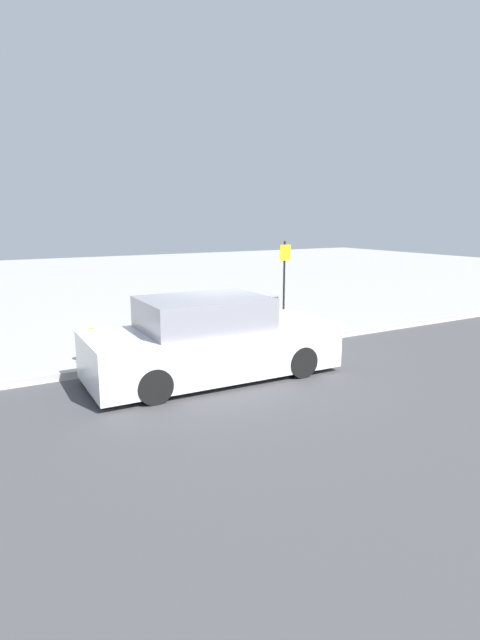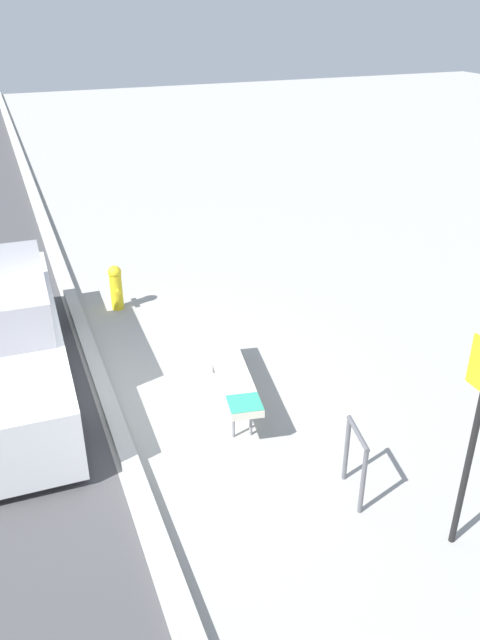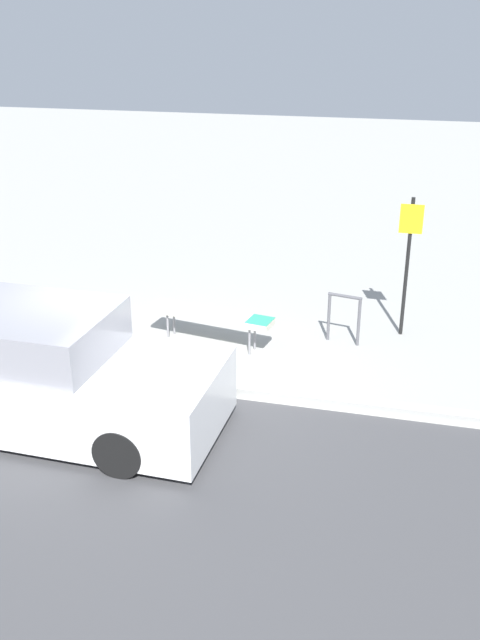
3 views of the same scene
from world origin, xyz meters
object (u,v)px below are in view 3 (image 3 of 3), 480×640
bike_rack (344,314)px  sign_post (408,254)px  parked_car_near (37,373)px  bench (211,315)px  fire_hydrant (3,320)px

bike_rack → sign_post: sign_post is taller
sign_post → parked_car_near: size_ratio=0.49×
bike_rack → bench: bearing=-163.9°
fire_hydrant → parked_car_near: parked_car_near is taller
sign_post → parked_car_near: bearing=-138.2°
bike_rack → sign_post: size_ratio=0.36×
bench → sign_post: size_ratio=0.91×
bench → bike_rack: 2.12m
sign_post → fire_hydrant: bearing=-162.4°
bike_rack → fire_hydrant: (-5.26, -1.39, -0.09)m
bench → parked_car_near: (-1.48, -2.79, 0.19)m
bench → fire_hydrant: (-3.22, -0.80, -0.10)m
bench → parked_car_near: 3.17m
bench → fire_hydrant: bearing=-156.3°
bike_rack → parked_car_near: size_ratio=0.17×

